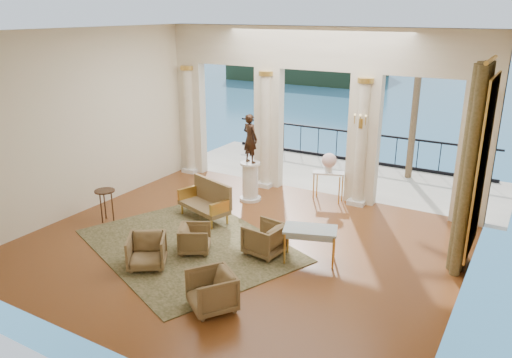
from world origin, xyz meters
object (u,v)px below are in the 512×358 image
Objects in this scene: armchair_c at (265,237)px; pedestal at (250,182)px; armchair_b at (212,289)px; game_table at (310,232)px; armchair_d at (195,238)px; statue at (250,139)px; settee at (207,200)px; side_table at (105,195)px; armchair_a at (147,250)px; console_table at (328,177)px.

armchair_c is 3.17m from pedestal.
game_table is (0.72, 2.43, 0.27)m from armchair_b.
statue reaches higher than armchair_d.
settee is at bearing -99.45° from pedestal.
side_table is (-2.85, 0.25, 0.35)m from armchair_d.
settee is (-0.83, 1.61, 0.14)m from armchair_d.
game_table is 3.69m from pedestal.
game_table is (0.95, 0.18, 0.28)m from armchair_c.
armchair_a is 1.10m from armchair_d.
pedestal is (-1.88, 2.55, 0.13)m from armchair_c.
armchair_b is 5.24m from pedestal.
armchair_d is (0.42, 1.01, -0.04)m from armchair_a.
armchair_c is 1.48m from armchair_d.
settee is at bearing -147.42° from console_table.
armchair_a is at bearing -27.33° from side_table.
armchair_b is at bearing -125.55° from game_table.
console_table is (1.66, 5.29, 0.28)m from armchair_a.
console_table is at bearing -132.54° from statue.
armchair_c reaches higher than armchair_a.
armchair_d is 0.55× the size of game_table.
armchair_d is at bearing 116.77° from statue.
settee is at bearing -106.94° from armchair_c.
console_table is at bearing 44.59° from side_table.
armchair_d is at bearing 169.93° from armchair_b.
side_table reaches higher than game_table.
armchair_b reaches higher than armchair_d.
console_table is at bearing 30.58° from pedestal.
game_table is at bearing 156.95° from statue.
settee is 3.20m from game_table.
armchair_c is 3.63m from console_table.
game_table is 1.52× the size of side_table.
armchair_a is 0.57× the size of statue.
pedestal is at bearing 52.34° from side_table.
armchair_c is at bearing -108.43° from console_table.
armchair_c is 0.48× the size of settee.
statue is 2.34m from console_table.
armchair_c reaches higher than armchair_d.
settee is at bearing 64.51° from armchair_a.
pedestal is at bearing 98.82° from settee.
game_table is 1.13× the size of pedestal.
armchair_a is at bearing -39.30° from armchair_c.
side_table is at bearing 69.22° from statue.
armchair_b is at bearing 12.60° from armchair_c.
armchair_a is 2.65m from settee.
settee is 1.63m from pedestal.
armchair_d is at bearing -178.39° from game_table.
statue is 3.89m from side_table.
armchair_d is 2.45m from game_table.
pedestal is at bearing 149.22° from armchair_b.
armchair_a is 2.05m from armchair_b.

